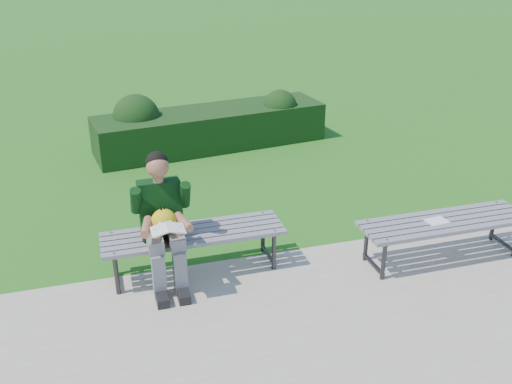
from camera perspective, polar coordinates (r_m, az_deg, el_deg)
ground at (r=6.10m, az=-1.66°, el=-6.77°), size 80.00×80.00×0.00m
walkway at (r=4.74m, az=4.07°, el=-17.22°), size 30.00×3.50×0.02m
hedge at (r=9.21m, az=-5.11°, el=6.66°), size 3.77×1.40×0.93m
bench_left at (r=5.70m, az=-6.27°, el=-4.46°), size 1.80×0.50×0.46m
bench_right at (r=6.21m, az=18.33°, el=-3.13°), size 1.80×0.50×0.46m
seated_boy at (r=5.45m, az=-9.32°, el=-2.57°), size 0.56×0.76×1.31m
paper_sheet at (r=6.13m, az=17.62°, el=-2.79°), size 0.24×0.18×0.01m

